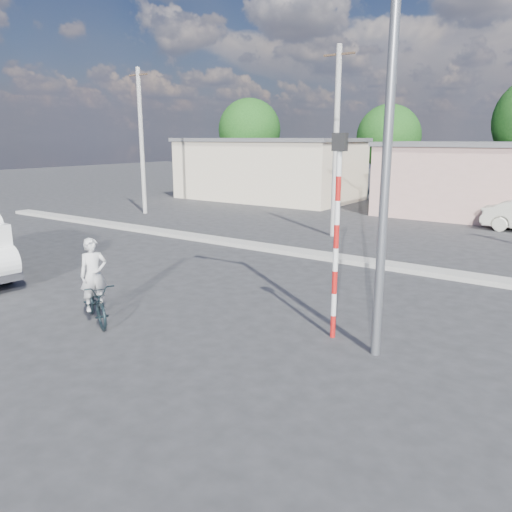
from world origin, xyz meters
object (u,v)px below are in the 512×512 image
Objects in this scene: bicycle at (96,302)px; traffic_pole at (337,220)px; cyclist at (95,287)px; streetlight at (382,98)px.

traffic_pole reaches higher than bicycle.
cyclist is at bearing 0.00° from bicycle.
traffic_pole is at bearing -40.05° from cyclist.
cyclist is at bearing -154.97° from traffic_pole.
streetlight is at bearing -17.73° from traffic_pole.
cyclist is 5.81m from traffic_pole.
streetlight is (5.97, 2.05, 4.46)m from bicycle.
traffic_pole is (5.03, 2.35, 1.73)m from cyclist.
bicycle is 0.44× the size of traffic_pole.
bicycle is at bearing -161.06° from streetlight.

